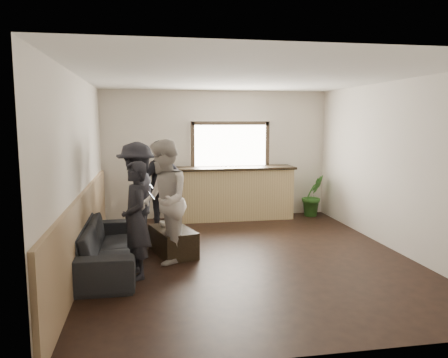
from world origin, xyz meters
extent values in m
cube|color=black|center=(0.00, 0.00, 0.00)|extent=(5.00, 6.00, 0.01)
cube|color=silver|center=(0.00, 0.00, 2.80)|extent=(5.00, 6.00, 0.01)
cube|color=beige|center=(0.00, 3.00, 1.40)|extent=(5.00, 0.01, 2.80)
cube|color=beige|center=(0.00, -3.00, 1.40)|extent=(5.00, 0.01, 2.80)
cube|color=beige|center=(-2.50, 0.00, 1.40)|extent=(0.01, 6.00, 2.80)
cube|color=beige|center=(2.50, 0.00, 1.40)|extent=(0.01, 6.00, 2.80)
cube|color=#A0805A|center=(-2.47, 0.00, 0.55)|extent=(0.06, 5.90, 1.10)
cube|color=tan|center=(0.30, 2.68, 0.55)|extent=(2.60, 0.60, 1.10)
cube|color=black|center=(0.30, 2.68, 1.12)|extent=(2.70, 0.68, 0.05)
cube|color=white|center=(0.30, 2.96, 1.60)|extent=(1.60, 0.06, 0.90)
cube|color=#3F3326|center=(0.30, 2.93, 2.09)|extent=(1.72, 0.08, 0.08)
cube|color=#3F3326|center=(-0.54, 2.93, 1.60)|extent=(0.08, 0.08, 1.06)
cube|color=#3F3326|center=(1.14, 2.93, 1.60)|extent=(0.08, 0.08, 1.06)
imported|color=black|center=(-2.15, -0.18, 0.34)|extent=(0.92, 2.31, 0.67)
cube|color=black|center=(-1.14, 0.32, 0.21)|extent=(0.78, 1.06, 0.42)
imported|color=silver|center=(-1.29, 0.50, 0.47)|extent=(0.16, 0.16, 0.09)
imported|color=silver|center=(-1.06, 0.25, 0.47)|extent=(0.13, 0.13, 0.09)
imported|color=#2D6623|center=(2.15, 2.65, 0.47)|extent=(0.61, 0.54, 0.93)
imported|color=black|center=(-1.70, -0.62, 0.80)|extent=(0.53, 0.67, 1.61)
cube|color=black|center=(-1.49, -0.56, 1.13)|extent=(0.11, 0.09, 0.12)
cube|color=white|center=(-1.49, -0.56, 1.13)|extent=(0.09, 0.08, 0.11)
imported|color=beige|center=(-1.30, -0.03, 0.94)|extent=(0.71, 0.91, 1.87)
cube|color=black|center=(-1.08, -0.03, 1.07)|extent=(0.09, 0.07, 0.12)
cube|color=white|center=(-1.08, -0.04, 1.07)|extent=(0.08, 0.06, 0.11)
imported|color=black|center=(-1.70, 0.76, 0.90)|extent=(0.87, 1.27, 1.80)
cube|color=black|center=(-1.48, 0.72, 1.09)|extent=(0.10, 0.09, 0.12)
cube|color=white|center=(-1.48, 0.72, 1.09)|extent=(0.09, 0.08, 0.11)
imported|color=black|center=(-1.27, 1.81, 0.89)|extent=(1.11, 0.91, 1.77)
cube|color=black|center=(-1.16, 1.62, 1.41)|extent=(0.11, 0.12, 0.12)
cube|color=white|center=(-1.16, 1.61, 1.41)|extent=(0.09, 0.10, 0.11)
camera|label=1|loc=(-1.53, -6.56, 2.15)|focal=35.00mm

